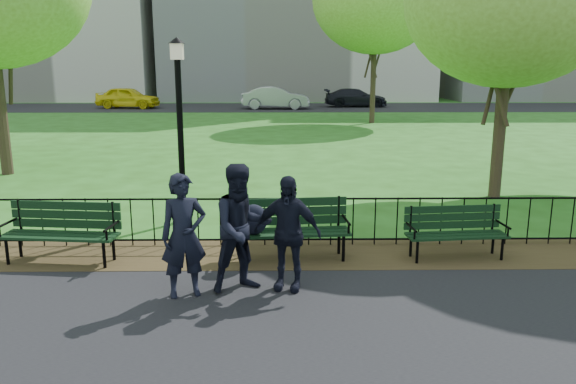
{
  "coord_description": "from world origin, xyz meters",
  "views": [
    {
      "loc": [
        0.5,
        -7.75,
        3.25
      ],
      "look_at": [
        0.62,
        1.5,
        1.12
      ],
      "focal_mm": 35.0,
      "sensor_mm": 36.0,
      "label": 1
    }
  ],
  "objects_px": {
    "park_bench_main": "(274,221)",
    "park_bench_left_a": "(62,226)",
    "lamppost": "(180,124)",
    "sedan_silver": "(276,98)",
    "person_left": "(184,236)",
    "person_right": "(287,233)",
    "sedan_dark": "(356,98)",
    "park_bench_right_a": "(455,227)",
    "person_mid": "(242,228)",
    "taxi": "(128,97)"
  },
  "relations": [
    {
      "from": "park_bench_right_a",
      "to": "sedan_silver",
      "type": "xyz_separation_m",
      "value": [
        -3.31,
        32.14,
        0.27
      ]
    },
    {
      "from": "person_left",
      "to": "sedan_silver",
      "type": "xyz_separation_m",
      "value": [
        1.0,
        33.72,
        -0.08
      ]
    },
    {
      "from": "park_bench_right_a",
      "to": "person_right",
      "type": "distance_m",
      "value": 3.18
    },
    {
      "from": "person_mid",
      "to": "lamppost",
      "type": "bearing_deg",
      "value": 87.65
    },
    {
      "from": "sedan_dark",
      "to": "park_bench_main",
      "type": "bearing_deg",
      "value": 169.85
    },
    {
      "from": "park_bench_right_a",
      "to": "sedan_dark",
      "type": "bearing_deg",
      "value": 80.2
    },
    {
      "from": "park_bench_main",
      "to": "park_bench_right_a",
      "type": "relative_size",
      "value": 1.15
    },
    {
      "from": "person_right",
      "to": "park_bench_right_a",
      "type": "bearing_deg",
      "value": 39.38
    },
    {
      "from": "sedan_silver",
      "to": "sedan_dark",
      "type": "distance_m",
      "value": 6.39
    },
    {
      "from": "person_mid",
      "to": "taxi",
      "type": "bearing_deg",
      "value": 83.03
    },
    {
      "from": "park_bench_left_a",
      "to": "taxi",
      "type": "distance_m",
      "value": 33.91
    },
    {
      "from": "park_bench_main",
      "to": "park_bench_left_a",
      "type": "height_order",
      "value": "park_bench_main"
    },
    {
      "from": "person_left",
      "to": "person_mid",
      "type": "bearing_deg",
      "value": -4.62
    },
    {
      "from": "person_left",
      "to": "person_right",
      "type": "distance_m",
      "value": 1.47
    },
    {
      "from": "park_bench_left_a",
      "to": "park_bench_main",
      "type": "bearing_deg",
      "value": 5.82
    },
    {
      "from": "taxi",
      "to": "person_left",
      "type": "bearing_deg",
      "value": -155.45
    },
    {
      "from": "park_bench_main",
      "to": "taxi",
      "type": "bearing_deg",
      "value": 103.36
    },
    {
      "from": "person_left",
      "to": "person_mid",
      "type": "height_order",
      "value": "person_mid"
    },
    {
      "from": "park_bench_right_a",
      "to": "person_left",
      "type": "height_order",
      "value": "person_left"
    },
    {
      "from": "park_bench_main",
      "to": "person_mid",
      "type": "relative_size",
      "value": 1.07
    },
    {
      "from": "taxi",
      "to": "sedan_silver",
      "type": "xyz_separation_m",
      "value": [
        10.92,
        -0.8,
        0.02
      ]
    },
    {
      "from": "lamppost",
      "to": "taxi",
      "type": "xyz_separation_m",
      "value": [
        -9.25,
        30.65,
        -1.25
      ]
    },
    {
      "from": "park_bench_left_a",
      "to": "lamppost",
      "type": "distance_m",
      "value": 3.21
    },
    {
      "from": "park_bench_left_a",
      "to": "taxi",
      "type": "relative_size",
      "value": 0.42
    },
    {
      "from": "park_bench_left_a",
      "to": "sedan_dark",
      "type": "xyz_separation_m",
      "value": [
        9.36,
        34.18,
        0.08
      ]
    },
    {
      "from": "lamppost",
      "to": "person_left",
      "type": "bearing_deg",
      "value": -80.07
    },
    {
      "from": "park_bench_right_a",
      "to": "person_right",
      "type": "xyz_separation_m",
      "value": [
        -2.86,
        -1.34,
        0.31
      ]
    },
    {
      "from": "park_bench_main",
      "to": "person_right",
      "type": "xyz_separation_m",
      "value": [
        0.2,
        -1.22,
        0.17
      ]
    },
    {
      "from": "park_bench_right_a",
      "to": "sedan_silver",
      "type": "relative_size",
      "value": 0.35
    },
    {
      "from": "lamppost",
      "to": "taxi",
      "type": "relative_size",
      "value": 0.81
    },
    {
      "from": "sedan_silver",
      "to": "park_bench_right_a",
      "type": "bearing_deg",
      "value": -172.37
    },
    {
      "from": "park_bench_right_a",
      "to": "taxi",
      "type": "xyz_separation_m",
      "value": [
        -14.24,
        32.94,
        0.25
      ]
    },
    {
      "from": "lamppost",
      "to": "sedan_silver",
      "type": "distance_m",
      "value": 29.92
    },
    {
      "from": "park_bench_left_a",
      "to": "person_right",
      "type": "distance_m",
      "value": 3.94
    },
    {
      "from": "park_bench_right_a",
      "to": "person_mid",
      "type": "xyz_separation_m",
      "value": [
        -3.51,
        -1.37,
        0.4
      ]
    },
    {
      "from": "park_bench_left_a",
      "to": "person_mid",
      "type": "xyz_separation_m",
      "value": [
        3.08,
        -1.28,
        0.33
      ]
    },
    {
      "from": "park_bench_left_a",
      "to": "person_left",
      "type": "bearing_deg",
      "value": -26.74
    },
    {
      "from": "park_bench_main",
      "to": "person_mid",
      "type": "xyz_separation_m",
      "value": [
        -0.45,
        -1.25,
        0.25
      ]
    },
    {
      "from": "lamppost",
      "to": "person_right",
      "type": "bearing_deg",
      "value": -59.65
    },
    {
      "from": "lamppost",
      "to": "park_bench_left_a",
      "type": "bearing_deg",
      "value": -123.84
    },
    {
      "from": "park_bench_right_a",
      "to": "sedan_silver",
      "type": "height_order",
      "value": "sedan_silver"
    },
    {
      "from": "person_mid",
      "to": "person_right",
      "type": "bearing_deg",
      "value": -21.81
    },
    {
      "from": "lamppost",
      "to": "sedan_silver",
      "type": "relative_size",
      "value": 0.77
    },
    {
      "from": "person_right",
      "to": "sedan_dark",
      "type": "height_order",
      "value": "person_right"
    },
    {
      "from": "park_bench_main",
      "to": "sedan_dark",
      "type": "relative_size",
      "value": 0.42
    },
    {
      "from": "person_right",
      "to": "sedan_dark",
      "type": "xyz_separation_m",
      "value": [
        5.63,
        35.43,
        -0.16
      ]
    },
    {
      "from": "park_bench_main",
      "to": "sedan_dark",
      "type": "distance_m",
      "value": 34.7
    },
    {
      "from": "park_bench_main",
      "to": "park_bench_left_a",
      "type": "xyz_separation_m",
      "value": [
        -3.52,
        0.03,
        -0.07
      ]
    },
    {
      "from": "park_bench_left_a",
      "to": "person_left",
      "type": "xyz_separation_m",
      "value": [
        2.28,
        -1.48,
        0.28
      ]
    },
    {
      "from": "park_bench_main",
      "to": "taxi",
      "type": "distance_m",
      "value": 34.9
    }
  ]
}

